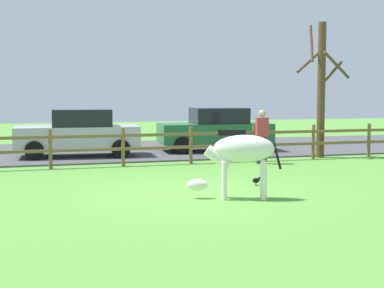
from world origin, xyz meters
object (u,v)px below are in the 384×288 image
parked_car_silver (78,132)px  bare_tree (321,87)px  parked_car_green (216,129)px  crow_on_grass (256,180)px  zebra (240,154)px  visitor_left_of_tree (262,134)px

parked_car_silver → bare_tree: bearing=-16.2°
parked_car_green → parked_car_silver: size_ratio=1.00×
parked_car_green → parked_car_silver: bearing=-176.0°
bare_tree → parked_car_silver: 8.17m
crow_on_grass → parked_car_green: (1.56, 7.37, 0.72)m
zebra → crow_on_grass: (1.00, 1.45, -0.80)m
zebra → crow_on_grass: bearing=55.6°
zebra → visitor_left_of_tree: 5.94m
crow_on_grass → visitor_left_of_tree: bearing=64.6°
bare_tree → crow_on_grass: (-4.34, -4.78, -2.23)m
parked_car_silver → visitor_left_of_tree: visitor_left_of_tree is taller
parked_car_green → visitor_left_of_tree: visitor_left_of_tree is taller
zebra → parked_car_green: parked_car_green is taller
parked_car_green → bare_tree: bearing=-42.9°
bare_tree → zebra: (-5.34, -6.24, -1.43)m
crow_on_grass → parked_car_silver: size_ratio=0.05×
parked_car_green → visitor_left_of_tree: size_ratio=2.51×
zebra → parked_car_green: (2.56, 8.82, -0.08)m
bare_tree → visitor_left_of_tree: bare_tree is taller
crow_on_grass → zebra: bearing=-124.4°
parked_car_silver → zebra: bearing=-74.4°
parked_car_silver → visitor_left_of_tree: bearing=-32.1°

